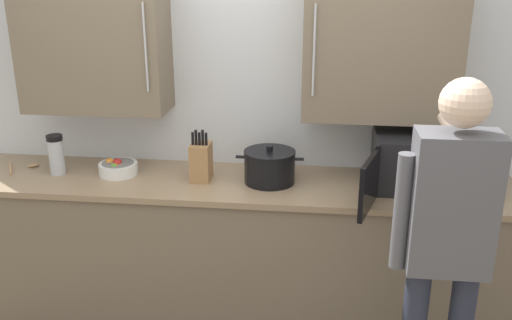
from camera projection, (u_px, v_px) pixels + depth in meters
name	position (u px, v px, depth m)	size (l,w,h in m)	color
back_wall_tiled	(238.00, 87.00, 3.36)	(3.91, 0.44, 2.65)	silver
counter_unit	(232.00, 254.00, 3.41)	(3.26, 0.63, 0.95)	#756651
microwave_oven	(416.00, 161.00, 3.11)	(0.63, 0.77, 0.30)	black
knife_block	(201.00, 161.00, 3.23)	(0.11, 0.15, 0.31)	#A37547
fruit_bowl	(118.00, 168.00, 3.33)	(0.23, 0.23, 0.10)	white
thermos_flask	(56.00, 154.00, 3.32)	(0.09, 0.09, 0.24)	#B7BABF
wooden_spoon	(23.00, 167.00, 3.44)	(0.21, 0.19, 0.02)	tan
stock_pot	(270.00, 167.00, 3.20)	(0.39, 0.29, 0.22)	black
person_figure	(446.00, 239.00, 2.38)	(0.44, 0.62, 1.73)	#282D3D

